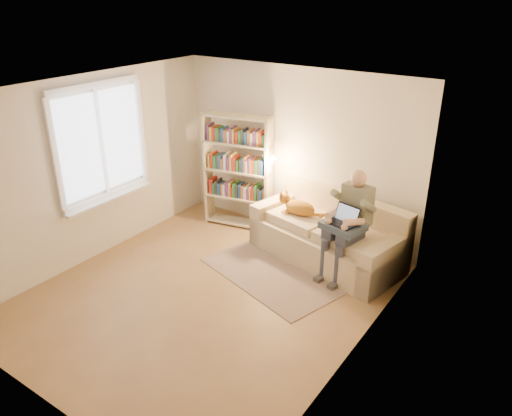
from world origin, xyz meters
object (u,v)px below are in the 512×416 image
Objects in this scene: sofa at (328,237)px; person at (350,218)px; cat at (295,206)px; laptop at (344,219)px; bookshelf at (238,166)px.

sofa is 1.58× the size of person.
cat is 0.99m from laptop.
sofa is 3.21× the size of cat.
sofa is at bearing 147.53° from laptop.
cat is at bearing 178.73° from person.
laptop is (0.37, -0.37, 0.54)m from sofa.
person is at bearing -19.66° from sofa.
laptop is (0.92, -0.34, 0.17)m from cat.
sofa is at bearing -17.03° from bookshelf.
bookshelf is at bearing -173.03° from sofa.
person is 2.04× the size of cat.
person is 3.64× the size of laptop.
bookshelf is at bearing -176.62° from cat.
bookshelf is at bearing -178.72° from person.
laptop is (-0.03, -0.12, 0.03)m from person.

